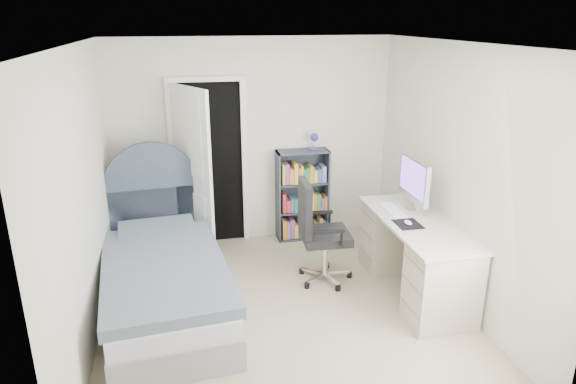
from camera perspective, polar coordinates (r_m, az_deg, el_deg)
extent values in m
cube|color=gray|center=(5.15, -0.55, -13.14)|extent=(3.40, 3.60, 0.05)
cube|color=white|center=(4.37, -0.65, 16.49)|extent=(3.40, 3.60, 0.05)
cube|color=silver|center=(6.34, -3.91, 5.56)|extent=(3.40, 0.05, 2.50)
cube|color=silver|center=(2.99, 6.53, -10.52)|extent=(3.40, 0.05, 2.50)
cube|color=silver|center=(4.60, -22.14, -1.03)|extent=(0.05, 3.60, 2.50)
cube|color=silver|center=(5.21, 18.33, 1.67)|extent=(0.05, 3.60, 2.50)
cube|color=black|center=(6.32, -8.76, 3.00)|extent=(0.80, 0.01, 2.00)
cube|color=white|center=(6.29, -12.66, 2.68)|extent=(0.06, 0.06, 2.00)
cube|color=white|center=(6.33, -4.86, 3.19)|extent=(0.06, 0.06, 2.00)
cube|color=white|center=(6.10, -9.23, 12.28)|extent=(0.92, 0.06, 0.06)
cube|color=white|center=(5.95, -10.57, 1.89)|extent=(0.41, 0.73, 2.00)
cube|color=gray|center=(5.17, -13.36, -11.38)|extent=(1.27, 2.32, 0.29)
cube|color=silver|center=(5.07, -13.56, -9.19)|extent=(1.25, 2.28, 0.18)
cube|color=slate|center=(4.91, -13.57, -8.41)|extent=(1.28, 1.99, 0.11)
cube|color=slate|center=(5.73, -14.35, -4.14)|extent=(0.83, 0.52, 0.13)
cube|color=#3A475B|center=(6.09, -14.53, -3.55)|extent=(1.06, 0.17, 0.89)
cylinder|color=#3A475B|center=(5.94, -14.88, 0.43)|extent=(1.06, 0.17, 1.06)
cylinder|color=#D4AA82|center=(6.22, -17.79, -5.13)|extent=(0.04, 0.04, 0.54)
cylinder|color=#D4AA82|center=(6.56, -17.52, -3.82)|extent=(0.04, 0.04, 0.54)
cylinder|color=#D4AA82|center=(6.19, -14.36, -4.92)|extent=(0.04, 0.04, 0.54)
cylinder|color=#D4AA82|center=(6.53, -14.27, -3.62)|extent=(0.04, 0.04, 0.54)
cube|color=#D4AA82|center=(6.28, -16.19, -2.21)|extent=(0.43, 0.43, 0.03)
cube|color=#D4AA82|center=(6.41, -15.92, -5.02)|extent=(0.39, 0.39, 0.02)
cube|color=#B24C33|center=(6.28, -16.71, -1.99)|extent=(0.17, 0.24, 0.03)
cube|color=#3F598C|center=(6.27, -16.74, -1.73)|extent=(0.16, 0.23, 0.03)
cube|color=#D8CC7F|center=(6.26, -16.76, -1.48)|extent=(0.15, 0.22, 0.03)
cylinder|color=silver|center=(6.51, -11.29, -5.97)|extent=(0.20, 0.20, 0.02)
cylinder|color=silver|center=(6.25, -11.69, -0.19)|extent=(0.02, 0.02, 1.39)
sphere|color=silver|center=(6.03, -11.53, 5.69)|extent=(0.08, 0.08, 0.08)
cube|color=#353C48|center=(6.42, -1.12, -0.51)|extent=(0.02, 0.28, 1.15)
cube|color=#353C48|center=(6.56, 4.25, -0.12)|extent=(0.02, 0.28, 1.15)
cube|color=#353C48|center=(6.32, 1.64, 4.54)|extent=(0.64, 0.28, 0.02)
cube|color=#353C48|center=(6.69, 1.55, -4.89)|extent=(0.64, 0.28, 0.02)
cube|color=#353C48|center=(6.60, 1.32, 0.06)|extent=(0.64, 0.01, 1.15)
cube|color=#353C48|center=(6.55, 1.58, -2.02)|extent=(0.60, 0.26, 0.02)
cube|color=#353C48|center=(6.43, 1.60, 1.04)|extent=(0.60, 0.26, 0.02)
cylinder|color=#372399|center=(6.34, 2.86, 4.77)|extent=(0.11, 0.11, 0.02)
cylinder|color=silver|center=(6.33, 2.87, 5.41)|extent=(0.01, 0.01, 0.15)
sphere|color=#372399|center=(6.28, 2.94, 6.09)|extent=(0.10, 0.10, 0.10)
cube|color=orange|center=(6.57, -0.51, -4.05)|extent=(0.05, 0.19, 0.24)
cube|color=#7F72B2|center=(6.58, -0.09, -4.08)|extent=(0.04, 0.19, 0.22)
cube|color=#994C7F|center=(6.58, 0.34, -3.94)|extent=(0.05, 0.19, 0.25)
cube|color=#D8BF4C|center=(6.61, 0.78, -4.20)|extent=(0.04, 0.19, 0.17)
cube|color=#335999|center=(6.62, 1.11, -4.26)|extent=(0.02, 0.19, 0.15)
cube|color=orange|center=(6.61, 1.40, -3.97)|extent=(0.03, 0.19, 0.22)
cube|color=#3F3F3F|center=(6.63, 1.80, -4.10)|extent=(0.05, 0.19, 0.18)
cube|color=#7F72B2|center=(6.65, 2.26, -4.16)|extent=(0.05, 0.19, 0.15)
cube|color=#3F3F3F|center=(6.66, 2.63, -4.14)|extent=(0.03, 0.19, 0.15)
cube|color=orange|center=(6.66, 2.92, -3.98)|extent=(0.03, 0.19, 0.18)
cube|color=#337F4C|center=(6.67, 3.21, -3.96)|extent=(0.03, 0.19, 0.18)
cube|color=orange|center=(6.67, 3.53, -3.69)|extent=(0.03, 0.19, 0.24)
cube|color=#335999|center=(6.69, 3.85, -3.79)|extent=(0.04, 0.19, 0.21)
cube|color=#B23333|center=(6.43, -0.56, -1.08)|extent=(0.04, 0.19, 0.24)
cube|color=#B23333|center=(6.46, -0.10, -1.42)|extent=(0.05, 0.19, 0.15)
cube|color=#335999|center=(6.46, 0.35, -1.32)|extent=(0.04, 0.19, 0.17)
cube|color=#337F4C|center=(6.48, 0.77, -1.33)|extent=(0.04, 0.19, 0.16)
cube|color=#335999|center=(6.49, 1.24, -1.30)|extent=(0.05, 0.19, 0.16)
cube|color=#994C7F|center=(6.50, 1.65, -1.23)|extent=(0.03, 0.19, 0.17)
cube|color=#B23333|center=(6.50, 1.98, -1.05)|extent=(0.03, 0.19, 0.21)
cube|color=#D8BF4C|center=(6.51, 2.30, -0.99)|extent=(0.03, 0.19, 0.22)
cube|color=#D8BF4C|center=(6.51, 2.61, -0.95)|extent=(0.03, 0.19, 0.22)
cube|color=orange|center=(6.52, 2.90, -0.94)|extent=(0.02, 0.19, 0.22)
cube|color=#337F4C|center=(6.53, 3.26, -0.93)|extent=(0.05, 0.19, 0.21)
cube|color=#994C7F|center=(6.56, 3.68, -1.15)|extent=(0.04, 0.19, 0.15)
cube|color=orange|center=(6.57, 4.04, -1.05)|extent=(0.03, 0.19, 0.17)
cube|color=#D8BF4C|center=(6.31, -0.60, 2.08)|extent=(0.03, 0.19, 0.25)
cube|color=#994C7F|center=(6.32, -0.21, 2.14)|extent=(0.04, 0.19, 0.26)
cube|color=orange|center=(6.34, 0.27, 1.88)|extent=(0.05, 0.19, 0.19)
cube|color=#D8BF4C|center=(6.34, 0.75, 2.19)|extent=(0.04, 0.19, 0.26)
cube|color=orange|center=(6.36, 1.12, 1.97)|extent=(0.03, 0.19, 0.20)
cube|color=#D8BF4C|center=(6.36, 1.41, 2.10)|extent=(0.02, 0.19, 0.22)
cube|color=#337F4C|center=(6.38, 1.72, 1.93)|extent=(0.03, 0.19, 0.18)
cube|color=#337F4C|center=(6.39, 2.08, 2.01)|extent=(0.04, 0.19, 0.19)
cube|color=orange|center=(6.39, 2.48, 2.12)|extent=(0.04, 0.19, 0.21)
cube|color=#D8BF4C|center=(6.41, 2.90, 1.91)|extent=(0.04, 0.19, 0.16)
cube|color=#335999|center=(6.43, 3.35, 1.99)|extent=(0.05, 0.19, 0.17)
cube|color=#7F72B2|center=(6.44, 3.84, 2.15)|extent=(0.05, 0.19, 0.20)
cube|color=beige|center=(5.24, 14.22, -3.31)|extent=(0.65, 1.63, 0.03)
cube|color=beige|center=(4.95, 16.76, -10.02)|extent=(0.60, 0.43, 0.76)
cube|color=beige|center=(5.87, 11.48, -4.84)|extent=(0.60, 0.43, 0.76)
cube|color=silver|center=(5.55, 13.80, -1.78)|extent=(0.17, 0.17, 0.01)
cube|color=silver|center=(5.53, 14.20, -0.54)|extent=(0.03, 0.07, 0.24)
cube|color=silver|center=(5.44, 13.85, 1.36)|extent=(0.05, 0.61, 0.43)
cube|color=#7453CA|center=(5.42, 13.61, 1.56)|extent=(0.00, 0.54, 0.35)
cube|color=white|center=(5.46, 11.53, -1.96)|extent=(0.14, 0.43, 0.02)
cube|color=black|center=(5.14, 13.18, -3.49)|extent=(0.24, 0.28, 0.00)
ellipsoid|color=white|center=(5.13, 13.20, -3.33)|extent=(0.07, 0.11, 0.03)
cube|color=silver|center=(5.68, 5.46, -8.96)|extent=(0.29, 0.06, 0.03)
cylinder|color=black|center=(5.73, 6.81, -9.11)|extent=(0.06, 0.06, 0.06)
cube|color=silver|center=(5.78, 4.22, -8.43)|extent=(0.14, 0.28, 0.03)
cylinder|color=black|center=(5.91, 4.34, -8.09)|extent=(0.06, 0.06, 0.06)
cube|color=silver|center=(5.70, 2.80, -8.78)|extent=(0.25, 0.21, 0.03)
cylinder|color=black|center=(5.77, 1.53, -8.77)|extent=(0.06, 0.06, 0.06)
cube|color=silver|center=(5.56, 3.13, -9.55)|extent=(0.26, 0.19, 0.03)
cylinder|color=black|center=(5.49, 2.13, -10.33)|extent=(0.06, 0.06, 0.06)
cube|color=silver|center=(5.55, 4.82, -9.66)|extent=(0.11, 0.29, 0.03)
cylinder|color=black|center=(5.46, 5.57, -10.56)|extent=(0.06, 0.06, 0.06)
cylinder|color=silver|center=(5.56, 4.14, -7.11)|extent=(0.05, 0.05, 0.43)
cube|color=black|center=(5.46, 4.19, -4.89)|extent=(0.52, 0.52, 0.09)
cube|color=black|center=(5.29, 1.89, -1.80)|extent=(0.10, 0.45, 0.56)
cube|color=black|center=(5.15, 4.66, -4.42)|extent=(0.31, 0.06, 0.03)
cube|color=black|center=(5.63, 3.44, -2.29)|extent=(0.31, 0.06, 0.03)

